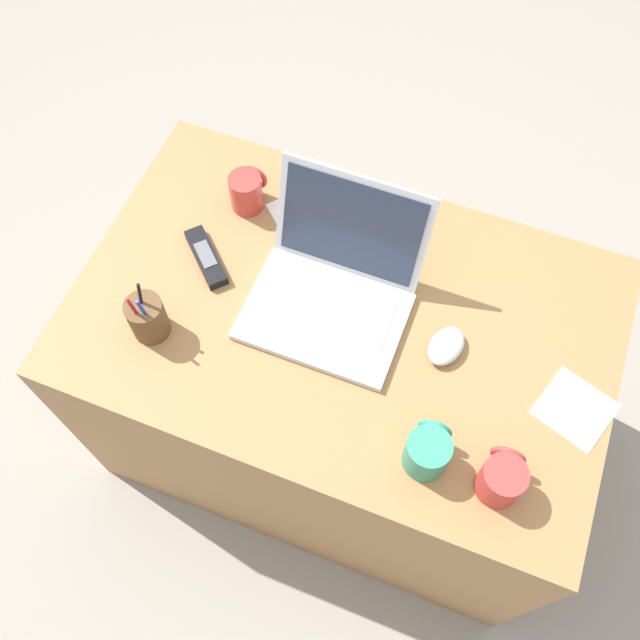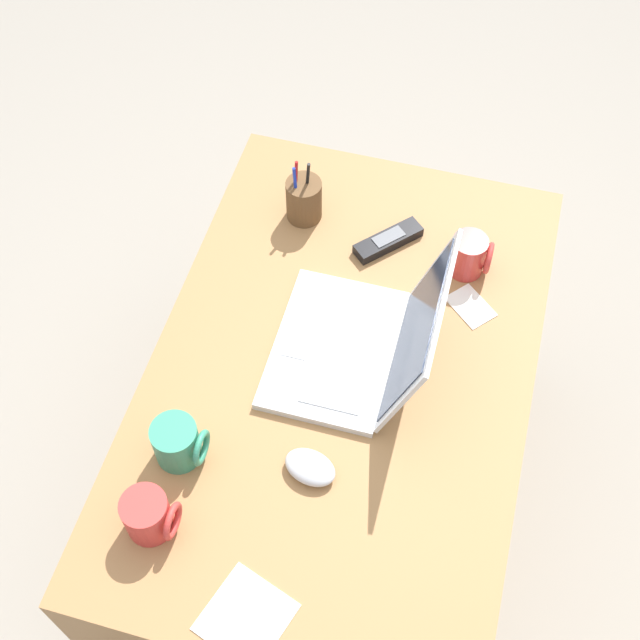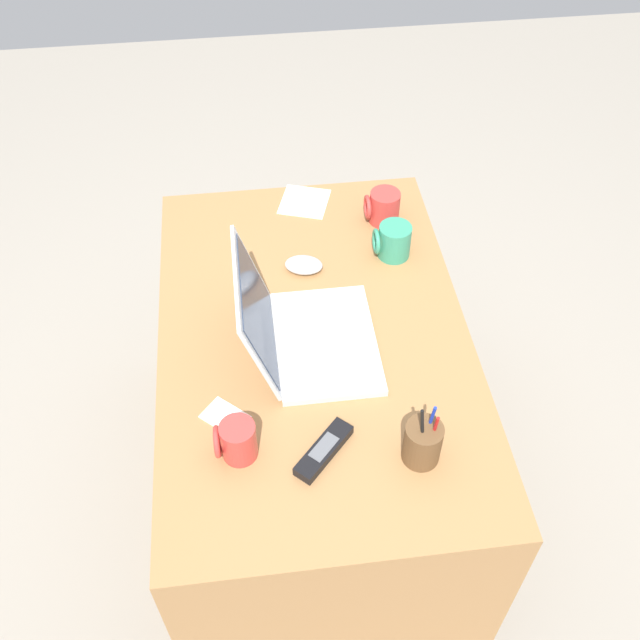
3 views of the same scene
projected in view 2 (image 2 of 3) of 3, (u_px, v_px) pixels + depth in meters
name	position (u px, v px, depth m)	size (l,w,h in m)	color
ground_plane	(335.00, 506.00, 2.28)	(6.00, 6.00, 0.00)	gray
desk	(338.00, 448.00, 1.99)	(1.16, 0.75, 0.71)	#9E7042
laptop	(361.00, 343.00, 1.66)	(0.34, 0.32, 0.25)	silver
computer_mouse	(308.00, 467.00, 1.56)	(0.07, 0.10, 0.03)	silver
coffee_mug_white	(470.00, 255.00, 1.79)	(0.08, 0.09, 0.09)	#C63833
coffee_mug_tall	(149.00, 516.00, 1.47)	(0.08, 0.10, 0.09)	#C63833
coffee_mug_spare	(178.00, 443.00, 1.55)	(0.09, 0.10, 0.09)	#338C6B
cordless_phone	(388.00, 240.00, 1.86)	(0.15, 0.14, 0.03)	black
pen_holder	(304.00, 199.00, 1.87)	(0.08, 0.08, 0.17)	brown
paper_note_near_laptop	(471.00, 306.00, 1.78)	(0.07, 0.10, 0.00)	white
paper_note_left	(246.00, 617.00, 1.42)	(0.13, 0.13, 0.00)	white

